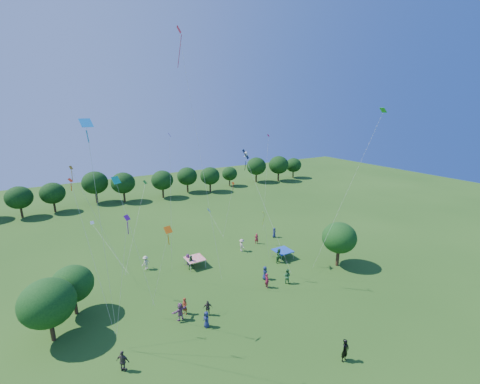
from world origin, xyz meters
name	(u,v)px	position (x,y,z in m)	size (l,w,h in m)	color
ground	(337,376)	(0.00, 0.00, 0.00)	(160.00, 160.00, 0.00)	#2C5519
near_tree_west	(47,303)	(-17.92, 15.23, 3.63)	(4.46, 4.46, 5.65)	#422B19
near_tree_north	(72,284)	(-15.91, 18.27, 3.22)	(3.85, 3.85, 4.96)	#422B19
near_tree_east	(339,238)	(13.24, 12.22, 3.74)	(4.21, 4.21, 5.65)	#422B19
treeline	(133,182)	(-1.73, 55.43, 4.09)	(88.01, 8.77, 6.77)	#422B19
tent_red_stripe	(195,259)	(-2.25, 21.24, 1.04)	(2.20, 2.20, 1.10)	red
tent_blue	(283,251)	(8.62, 17.39, 1.04)	(2.20, 2.20, 1.10)	#1941A7
man_in_black	(345,350)	(1.68, 0.79, 0.96)	(0.71, 0.46, 1.91)	black
crowd_person_0	(265,273)	(3.44, 14.14, 0.81)	(0.80, 0.43, 1.61)	navy
crowd_person_1	(267,280)	(2.63, 12.60, 0.85)	(0.63, 0.41, 1.70)	maroon
crowd_person_2	(279,256)	(7.39, 16.59, 0.96)	(0.94, 0.51, 1.91)	#295E28
crowd_person_3	(242,245)	(5.04, 21.94, 0.88)	(1.15, 0.52, 1.77)	#B8A493
crowd_person_4	(123,361)	(-13.47, 8.69, 0.88)	(1.03, 0.47, 1.75)	#423B35
crowd_person_5	(188,260)	(-2.94, 21.89, 0.78)	(1.46, 0.52, 1.57)	#874F87
crowd_person_6	(274,233)	(11.84, 23.56, 0.77)	(0.76, 0.41, 1.53)	#1B254E
crowd_person_7	(185,306)	(-6.91, 12.83, 0.85)	(0.63, 0.41, 1.69)	maroon
crowd_person_8	(192,262)	(-2.89, 20.79, 0.89)	(0.88, 0.48, 1.79)	#285D2D
crowd_person_9	(146,263)	(-7.73, 23.63, 0.87)	(1.14, 0.51, 1.75)	beige
crowd_person_10	(208,308)	(-5.09, 11.53, 0.77)	(0.90, 0.41, 1.54)	#3D3431
crowd_person_11	(180,311)	(-7.59, 12.24, 0.87)	(1.62, 0.58, 1.74)	#844D76
crowd_person_12	(206,319)	(-5.92, 10.05, 0.77)	(0.76, 0.41, 1.53)	navy
crowd_person_13	(257,238)	(8.22, 23.01, 0.79)	(0.59, 0.38, 1.58)	maroon
crowd_person_14	(287,276)	(5.10, 12.17, 0.87)	(0.86, 0.46, 1.74)	#2B6536
pirate_kite	(247,156)	(3.60, 18.48, 13.80)	(2.42, 7.68, 13.26)	black
red_high_kite	(188,87)	(-3.60, 17.88, 21.22)	(2.45, 4.15, 25.49)	red
small_kite_0	(231,195)	(5.03, 24.80, 7.48)	(1.94, 0.35, 7.93)	#E94C0D
small_kite_1	(166,242)	(-8.84, 11.17, 8.60)	(1.34, 3.37, 8.71)	orange
small_kite_2	(87,199)	(-13.56, 21.09, 10.50)	(4.16, 0.55, 12.64)	orange
small_kite_3	(367,146)	(12.29, 8.79, 15.44)	(5.54, 3.58, 18.01)	#1B9625
small_kite_4	(210,213)	(3.53, 28.68, 3.95)	(0.61, 4.55, 3.17)	#1425CD
small_kite_5	(125,245)	(-12.17, 10.51, 9.37)	(1.86, 0.94, 10.38)	#851894
small_kite_6	(100,233)	(-12.13, 27.36, 4.36)	(2.61, 8.23, 4.17)	white
small_kite_7	(121,198)	(-11.06, 16.51, 11.39)	(2.17, 3.63, 11.99)	#0CB48B
small_kite_8	(267,166)	(10.80, 24.47, 11.05)	(1.37, 0.97, 14.28)	#C40B35
small_kite_9	(83,224)	(-14.59, 14.11, 10.28)	(1.74, 3.75, 12.62)	#FF370D
small_kite_10	(265,222)	(3.47, 14.44, 6.99)	(2.32, 1.81, 6.98)	#AACE12
small_kite_11	(142,198)	(-6.93, 26.42, 8.30)	(4.98, 6.89, 8.94)	#2C8B19
small_kite_12	(93,169)	(-13.87, 9.51, 15.49)	(1.01, 2.47, 17.39)	#1585D7
small_kite_13	(170,176)	(-5.74, 18.40, 12.50)	(0.42, 1.76, 15.59)	#64178B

